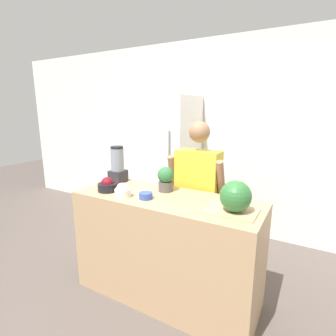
{
  "coord_description": "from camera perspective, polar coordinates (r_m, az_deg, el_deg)",
  "views": [
    {
      "loc": [
        1.07,
        -1.54,
        1.7
      ],
      "look_at": [
        0.0,
        0.34,
        1.21
      ],
      "focal_mm": 28.0,
      "sensor_mm": 36.0,
      "label": 1
    }
  ],
  "objects": [
    {
      "name": "potted_plant",
      "position": [
        2.39,
        -0.51,
        -2.36
      ],
      "size": [
        0.15,
        0.15,
        0.23
      ],
      "color": "#514C47",
      "rests_on": "counter_island"
    },
    {
      "name": "ground_plane",
      "position": [
        2.53,
        -4.36,
        -29.37
      ],
      "size": [
        14.0,
        14.0,
        0.0
      ],
      "primitive_type": "plane",
      "color": "#564C47"
    },
    {
      "name": "person",
      "position": [
        2.69,
        6.46,
        -6.67
      ],
      "size": [
        0.57,
        0.26,
        1.58
      ],
      "color": "#333338",
      "rests_on": "ground_plane"
    },
    {
      "name": "watermelon",
      "position": [
        1.95,
        14.5,
        -5.98
      ],
      "size": [
        0.23,
        0.23,
        0.23
      ],
      "color": "#2D6B33",
      "rests_on": "cutting_board"
    },
    {
      "name": "bowl_small_blue",
      "position": [
        2.22,
        -4.85,
        -6.02
      ],
      "size": [
        0.11,
        0.11,
        0.05
      ],
      "color": "#334C9E",
      "rests_on": "counter_island"
    },
    {
      "name": "cutting_board",
      "position": [
        2.01,
        13.62,
        -9.05
      ],
      "size": [
        0.37,
        0.28,
        0.01
      ],
      "color": "tan",
      "rests_on": "counter_island"
    },
    {
      "name": "bowl_cream",
      "position": [
        2.29,
        -9.84,
        -4.95
      ],
      "size": [
        0.14,
        0.14,
        0.12
      ],
      "color": "white",
      "rests_on": "counter_island"
    },
    {
      "name": "counter_island",
      "position": [
        2.46,
        -0.37,
        -16.92
      ],
      "size": [
        1.64,
        0.62,
        0.96
      ],
      "color": "tan",
      "rests_on": "ground_plane"
    },
    {
      "name": "wall_back",
      "position": [
        3.67,
        12.62,
        6.31
      ],
      "size": [
        8.0,
        0.06,
        2.6
      ],
      "color": "white",
      "rests_on": "ground_plane"
    },
    {
      "name": "refrigerator",
      "position": [
        3.63,
        0.21,
        0.66
      ],
      "size": [
        0.68,
        0.72,
        1.86
      ],
      "color": "white",
      "rests_on": "ground_plane"
    },
    {
      "name": "blender",
      "position": [
        2.73,
        -10.91,
        0.59
      ],
      "size": [
        0.15,
        0.15,
        0.37
      ],
      "color": "#28282D",
      "rests_on": "counter_island"
    },
    {
      "name": "bowl_cherries",
      "position": [
        2.47,
        -13.0,
        -3.75
      ],
      "size": [
        0.18,
        0.18,
        0.13
      ],
      "color": "black",
      "rests_on": "counter_island"
    }
  ]
}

